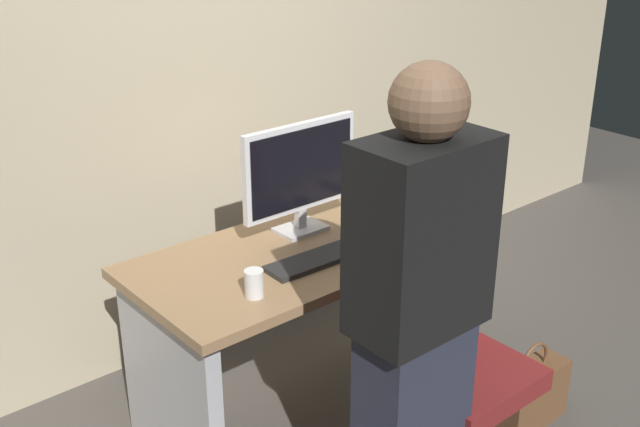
# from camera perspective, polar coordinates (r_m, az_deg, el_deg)

# --- Properties ---
(ground_plane) EXTENTS (9.00, 9.00, 0.00)m
(ground_plane) POSITION_cam_1_polar(r_m,az_deg,el_deg) (3.50, -0.54, -13.30)
(ground_plane) COLOR #4C4742
(wall_back) EXTENTS (6.40, 0.10, 3.00)m
(wall_back) POSITION_cam_1_polar(r_m,az_deg,el_deg) (3.51, -9.20, 13.40)
(wall_back) COLOR tan
(wall_back) RESTS_ON ground
(desk) EXTENTS (1.45, 0.69, 0.74)m
(desk) POSITION_cam_1_polar(r_m,az_deg,el_deg) (3.22, -0.58, -5.93)
(desk) COLOR #93704C
(desk) RESTS_ON ground
(office_chair) EXTENTS (0.52, 0.52, 0.94)m
(office_chair) POSITION_cam_1_polar(r_m,az_deg,el_deg) (2.93, 9.33, -11.47)
(office_chair) COLOR black
(office_chair) RESTS_ON ground
(person_at_desk) EXTENTS (0.40, 0.24, 1.64)m
(person_at_desk) POSITION_cam_1_polar(r_m,az_deg,el_deg) (2.39, 6.97, -8.19)
(person_at_desk) COLOR #262838
(person_at_desk) RESTS_ON ground
(monitor) EXTENTS (0.54, 0.14, 0.46)m
(monitor) POSITION_cam_1_polar(r_m,az_deg,el_deg) (3.14, -1.43, 3.03)
(monitor) COLOR silver
(monitor) RESTS_ON desk
(keyboard) EXTENTS (0.43, 0.14, 0.02)m
(keyboard) POSITION_cam_1_polar(r_m,az_deg,el_deg) (2.98, -0.10, -3.28)
(keyboard) COLOR #262626
(keyboard) RESTS_ON desk
(mouse) EXTENTS (0.06, 0.10, 0.03)m
(mouse) POSITION_cam_1_polar(r_m,az_deg,el_deg) (3.17, 4.22, -1.55)
(mouse) COLOR black
(mouse) RESTS_ON desk
(cup_near_keyboard) EXTENTS (0.07, 0.07, 0.10)m
(cup_near_keyboard) POSITION_cam_1_polar(r_m,az_deg,el_deg) (2.73, -4.77, -5.04)
(cup_near_keyboard) COLOR silver
(cup_near_keyboard) RESTS_ON desk
(book_stack) EXTENTS (0.22, 0.18, 0.13)m
(book_stack) POSITION_cam_1_polar(r_m,az_deg,el_deg) (3.52, 4.00, 1.80)
(book_stack) COLOR #338C59
(book_stack) RESTS_ON desk
(cell_phone) EXTENTS (0.07, 0.14, 0.01)m
(cell_phone) POSITION_cam_1_polar(r_m,az_deg,el_deg) (3.28, 7.89, -1.03)
(cell_phone) COLOR black
(cell_phone) RESTS_ON desk
(handbag) EXTENTS (0.34, 0.14, 0.38)m
(handbag) POSITION_cam_1_polar(r_m,az_deg,el_deg) (3.41, 14.91, -12.47)
(handbag) COLOR brown
(handbag) RESTS_ON ground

